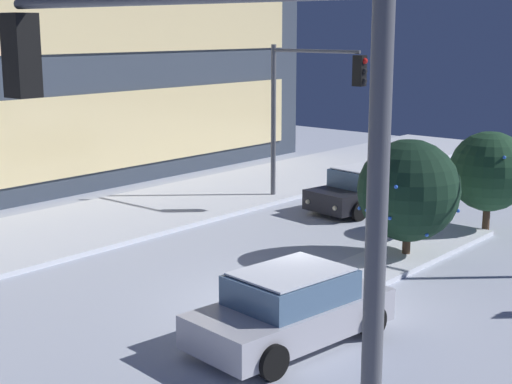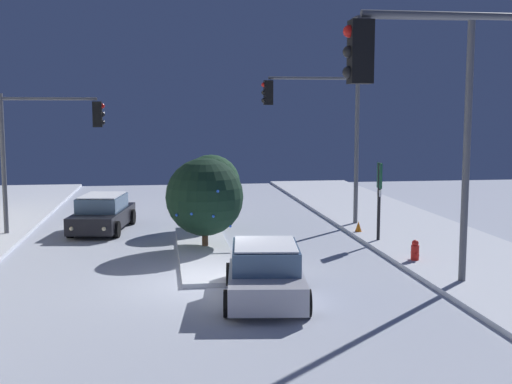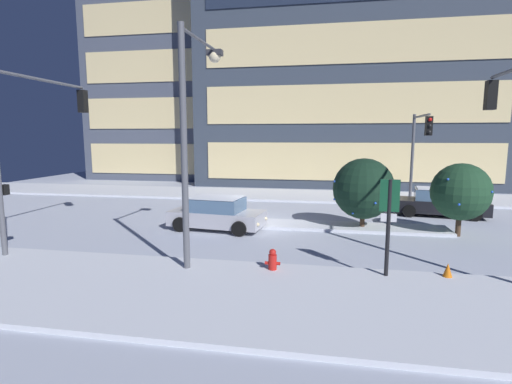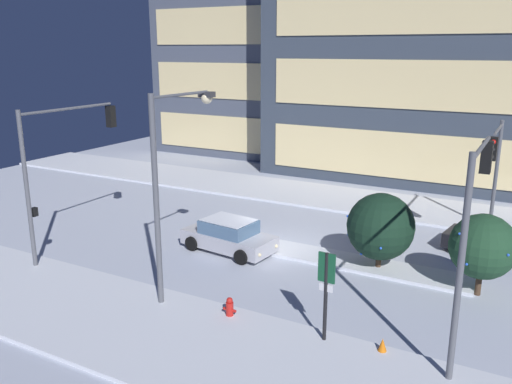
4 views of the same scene
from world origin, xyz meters
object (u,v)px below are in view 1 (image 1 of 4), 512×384
at_px(traffic_light_corner_far_right, 310,94).
at_px(decorated_tree_median, 409,190).
at_px(traffic_light_corner_near_left, 202,191).
at_px(decorated_tree_left_of_median, 489,171).
at_px(car_far, 369,189).
at_px(car_near, 291,308).

xyz_separation_m(traffic_light_corner_far_right, decorated_tree_median, (-3.55, -5.94, -2.00)).
relative_size(traffic_light_corner_near_left, decorated_tree_left_of_median, 2.11).
relative_size(car_far, traffic_light_corner_far_right, 0.89).
bearing_deg(decorated_tree_left_of_median, car_far, 84.77).
relative_size(car_near, traffic_light_corner_near_left, 0.68).
distance_m(decorated_tree_median, decorated_tree_left_of_median, 3.96).
distance_m(car_near, car_far, 11.99).
bearing_deg(traffic_light_corner_near_left, car_near, -59.59).
height_order(traffic_light_corner_near_left, decorated_tree_left_of_median, traffic_light_corner_near_left).
relative_size(car_near, traffic_light_corner_far_right, 0.81).
height_order(traffic_light_corner_far_right, decorated_tree_median, traffic_light_corner_far_right).
distance_m(car_near, traffic_light_corner_near_left, 8.02).
height_order(car_far, decorated_tree_left_of_median, decorated_tree_left_of_median).
relative_size(decorated_tree_median, decorated_tree_left_of_median, 1.04).
height_order(car_near, decorated_tree_left_of_median, decorated_tree_left_of_median).
bearing_deg(decorated_tree_median, traffic_light_corner_near_left, -159.61).
xyz_separation_m(car_near, decorated_tree_left_of_median, (10.47, 0.61, 1.20)).
relative_size(car_near, decorated_tree_median, 1.38).
bearing_deg(decorated_tree_median, decorated_tree_left_of_median, -7.55).
xyz_separation_m(traffic_light_corner_near_left, decorated_tree_left_of_median, (16.54, 4.17, -2.64)).
bearing_deg(decorated_tree_left_of_median, traffic_light_corner_near_left, -165.84).
distance_m(traffic_light_corner_near_left, decorated_tree_median, 13.72).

